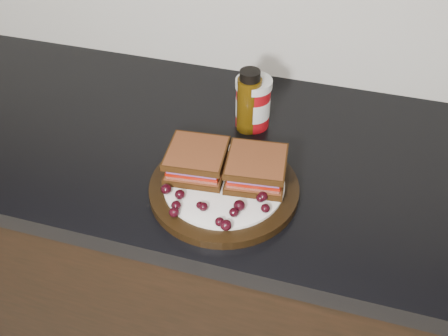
# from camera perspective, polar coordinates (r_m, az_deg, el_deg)

# --- Properties ---
(base_cabinets) EXTENTS (3.96, 0.58, 0.86)m
(base_cabinets) POSITION_cam_1_polar(r_m,az_deg,el_deg) (1.40, -2.35, -12.11)
(base_cabinets) COLOR black
(base_cabinets) RESTS_ON ground_plane
(countertop) EXTENTS (3.98, 0.60, 0.04)m
(countertop) POSITION_cam_1_polar(r_m,az_deg,el_deg) (1.07, -3.01, 2.26)
(countertop) COLOR black
(countertop) RESTS_ON base_cabinets
(plate) EXTENTS (0.28, 0.28, 0.02)m
(plate) POSITION_cam_1_polar(r_m,az_deg,el_deg) (0.94, 0.00, -2.33)
(plate) COLOR black
(plate) RESTS_ON countertop
(sandwich_left) EXTENTS (0.12, 0.12, 0.05)m
(sandwich_left) POSITION_cam_1_polar(r_m,az_deg,el_deg) (0.93, -3.11, 0.86)
(sandwich_left) COLOR brown
(sandwich_left) RESTS_ON plate
(sandwich_right) EXTENTS (0.12, 0.12, 0.05)m
(sandwich_right) POSITION_cam_1_polar(r_m,az_deg,el_deg) (0.92, 3.70, -0.09)
(sandwich_right) COLOR brown
(sandwich_right) RESTS_ON plate
(grape_0) EXTENTS (0.02, 0.02, 0.02)m
(grape_0) POSITION_cam_1_polar(r_m,az_deg,el_deg) (0.90, -6.63, -2.40)
(grape_0) COLOR black
(grape_0) RESTS_ON plate
(grape_1) EXTENTS (0.02, 0.02, 0.02)m
(grape_1) POSITION_cam_1_polar(r_m,az_deg,el_deg) (0.89, -5.07, -3.04)
(grape_1) COLOR black
(grape_1) RESTS_ON plate
(grape_2) EXTENTS (0.02, 0.02, 0.02)m
(grape_2) POSITION_cam_1_polar(r_m,az_deg,el_deg) (0.88, -5.50, -4.28)
(grape_2) COLOR black
(grape_2) RESTS_ON plate
(grape_3) EXTENTS (0.02, 0.02, 0.02)m
(grape_3) POSITION_cam_1_polar(r_m,az_deg,el_deg) (0.86, -5.72, -5.06)
(grape_3) COLOR black
(grape_3) RESTS_ON plate
(grape_4) EXTENTS (0.02, 0.02, 0.02)m
(grape_4) POSITION_cam_1_polar(r_m,az_deg,el_deg) (0.87, -2.38, -4.44)
(grape_4) COLOR black
(grape_4) RESTS_ON plate
(grape_5) EXTENTS (0.01, 0.01, 0.01)m
(grape_5) POSITION_cam_1_polar(r_m,az_deg,el_deg) (0.87, -2.76, -4.27)
(grape_5) COLOR black
(grape_5) RESTS_ON plate
(grape_6) EXTENTS (0.02, 0.02, 0.02)m
(grape_6) POSITION_cam_1_polar(r_m,az_deg,el_deg) (0.85, -0.50, -6.17)
(grape_6) COLOR black
(grape_6) RESTS_ON plate
(grape_7) EXTENTS (0.02, 0.02, 0.02)m
(grape_7) POSITION_cam_1_polar(r_m,az_deg,el_deg) (0.84, 0.21, -6.55)
(grape_7) COLOR black
(grape_7) RESTS_ON plate
(grape_8) EXTENTS (0.02, 0.02, 0.02)m
(grape_8) POSITION_cam_1_polar(r_m,az_deg,el_deg) (0.86, 1.14, -5.10)
(grape_8) COLOR black
(grape_8) RESTS_ON plate
(grape_9) EXTENTS (0.02, 0.02, 0.02)m
(grape_9) POSITION_cam_1_polar(r_m,az_deg,el_deg) (0.87, 1.75, -4.32)
(grape_9) COLOR black
(grape_9) RESTS_ON plate
(grape_10) EXTENTS (0.02, 0.02, 0.02)m
(grape_10) POSITION_cam_1_polar(r_m,az_deg,el_deg) (0.87, 4.75, -4.61)
(grape_10) COLOR black
(grape_10) RESTS_ON plate
(grape_11) EXTENTS (0.02, 0.02, 0.01)m
(grape_11) POSITION_cam_1_polar(r_m,az_deg,el_deg) (0.89, 4.18, -3.46)
(grape_11) COLOR black
(grape_11) RESTS_ON plate
(grape_12) EXTENTS (0.02, 0.02, 0.02)m
(grape_12) POSITION_cam_1_polar(r_m,az_deg,el_deg) (0.89, 4.45, -3.26)
(grape_12) COLOR black
(grape_12) RESTS_ON plate
(grape_13) EXTENTS (0.02, 0.02, 0.02)m
(grape_13) POSITION_cam_1_polar(r_m,az_deg,el_deg) (0.92, 6.32, -1.82)
(grape_13) COLOR black
(grape_13) RESTS_ON plate
(grape_14) EXTENTS (0.02, 0.02, 0.01)m
(grape_14) POSITION_cam_1_polar(r_m,az_deg,el_deg) (0.93, 4.65, -0.82)
(grape_14) COLOR black
(grape_14) RESTS_ON plate
(grape_15) EXTENTS (0.02, 0.02, 0.02)m
(grape_15) POSITION_cam_1_polar(r_m,az_deg,el_deg) (0.93, 3.93, -0.95)
(grape_15) COLOR black
(grape_15) RESTS_ON plate
(grape_16) EXTENTS (0.02, 0.02, 0.02)m
(grape_16) POSITION_cam_1_polar(r_m,az_deg,el_deg) (0.97, -0.93, 1.53)
(grape_16) COLOR black
(grape_16) RESTS_ON plate
(grape_17) EXTENTS (0.02, 0.02, 0.02)m
(grape_17) POSITION_cam_1_polar(r_m,az_deg,el_deg) (0.97, -2.23, 1.30)
(grape_17) COLOR black
(grape_17) RESTS_ON plate
(grape_18) EXTENTS (0.02, 0.02, 0.02)m
(grape_18) POSITION_cam_1_polar(r_m,az_deg,el_deg) (0.95, -3.53, 0.59)
(grape_18) COLOR black
(grape_18) RESTS_ON plate
(grape_19) EXTENTS (0.02, 0.02, 0.02)m
(grape_19) POSITION_cam_1_polar(r_m,az_deg,el_deg) (0.95, -4.19, 0.50)
(grape_19) COLOR black
(grape_19) RESTS_ON plate
(grape_20) EXTENTS (0.02, 0.02, 0.02)m
(grape_20) POSITION_cam_1_polar(r_m,az_deg,el_deg) (0.92, -4.04, -1.03)
(grape_20) COLOR black
(grape_20) RESTS_ON plate
(grape_21) EXTENTS (0.02, 0.02, 0.02)m
(grape_21) POSITION_cam_1_polar(r_m,az_deg,el_deg) (0.93, -4.33, -1.10)
(grape_21) COLOR black
(grape_21) RESTS_ON plate
(grape_22) EXTENTS (0.02, 0.02, 0.01)m
(grape_22) POSITION_cam_1_polar(r_m,az_deg,el_deg) (0.95, -2.72, 0.04)
(grape_22) COLOR black
(grape_22) RESTS_ON plate
(grape_23) EXTENTS (0.02, 0.02, 0.02)m
(grape_23) POSITION_cam_1_polar(r_m,az_deg,el_deg) (0.97, -4.07, 1.47)
(grape_23) COLOR black
(grape_23) RESTS_ON plate
(grape_24) EXTENTS (0.02, 0.02, 0.02)m
(grape_24) POSITION_cam_1_polar(r_m,az_deg,el_deg) (0.94, -4.56, -0.18)
(grape_24) COLOR black
(grape_24) RESTS_ON plate
(condiment_jar) EXTENTS (0.09, 0.09, 0.11)m
(condiment_jar) POSITION_cam_1_polar(r_m,az_deg,el_deg) (1.07, 3.33, 7.43)
(condiment_jar) COLOR #9C0B11
(condiment_jar) RESTS_ON countertop
(oil_bottle) EXTENTS (0.07, 0.07, 0.14)m
(oil_bottle) POSITION_cam_1_polar(r_m,az_deg,el_deg) (1.05, 2.88, 7.68)
(oil_bottle) COLOR #452E06
(oil_bottle) RESTS_ON countertop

